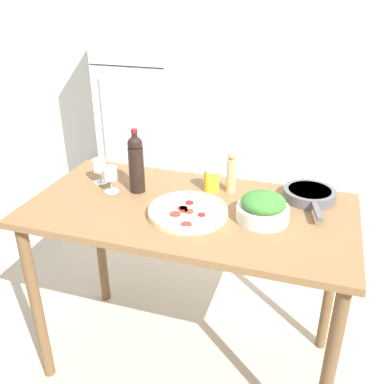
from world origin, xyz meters
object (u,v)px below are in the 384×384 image
object	(u,v)px
wine_glass_near	(110,175)
wine_glass_far	(99,167)
salad_bowl	(263,208)
salt_canister	(212,180)
refrigerator	(146,107)
homemade_pizza	(188,211)
wine_bottle	(136,163)
cast_iron_skillet	(309,194)
pepper_mill	(231,173)

from	to	relation	value
wine_glass_near	wine_glass_far	size ratio (longest dim) A/B	1.00
salad_bowl	salt_canister	world-z (taller)	salad_bowl
refrigerator	wine_glass_far	world-z (taller)	refrigerator
refrigerator	salad_bowl	distance (m)	2.12
refrigerator	wine_glass_near	bearing A→B (deg)	-72.37
salad_bowl	homemade_pizza	size ratio (longest dim) A/B	0.64
wine_bottle	wine_glass_far	world-z (taller)	wine_bottle
refrigerator	cast_iron_skillet	distance (m)	2.04
wine_bottle	pepper_mill	xyz separation A→B (m)	(0.44, 0.13, -0.05)
wine_bottle	homemade_pizza	world-z (taller)	wine_bottle
refrigerator	salad_bowl	xyz separation A→B (m)	(1.27, -1.70, 0.10)
wine_glass_near	cast_iron_skillet	bearing A→B (deg)	12.65
wine_bottle	cast_iron_skillet	size ratio (longest dim) A/B	0.83
wine_glass_far	cast_iron_skillet	distance (m)	1.04
wine_glass_near	homemade_pizza	distance (m)	0.45
pepper_mill	homemade_pizza	size ratio (longest dim) A/B	0.59
refrigerator	cast_iron_skillet	xyz separation A→B (m)	(1.45, -1.44, 0.07)
salt_canister	cast_iron_skillet	bearing A→B (deg)	6.13
refrigerator	homemade_pizza	xyz separation A→B (m)	(0.95, -1.75, 0.06)
refrigerator	salt_canister	distance (m)	1.79
refrigerator	wine_glass_near	world-z (taller)	refrigerator
pepper_mill	cast_iron_skillet	bearing A→B (deg)	5.72
wine_bottle	wine_glass_near	bearing A→B (deg)	-158.71
refrigerator	pepper_mill	distance (m)	1.83
refrigerator	salt_canister	xyz separation A→B (m)	(0.99, -1.49, 0.10)
salad_bowl	salt_canister	xyz separation A→B (m)	(-0.29, 0.21, 0.00)
cast_iron_skillet	wine_glass_near	bearing A→B (deg)	-167.35
refrigerator	cast_iron_skillet	world-z (taller)	refrigerator
salad_bowl	cast_iron_skillet	size ratio (longest dim) A/B	0.59
wine_glass_far	refrigerator	bearing A→B (deg)	105.04
wine_glass_near	wine_glass_far	xyz separation A→B (m)	(-0.10, 0.08, -0.00)
wine_glass_far	salad_bowl	bearing A→B (deg)	-8.55
homemade_pizza	wine_glass_far	bearing A→B (deg)	160.91
wine_bottle	salad_bowl	size ratio (longest dim) A/B	1.40
pepper_mill	salt_canister	xyz separation A→B (m)	(-0.09, -0.01, -0.04)
cast_iron_skillet	wine_bottle	bearing A→B (deg)	-168.67
wine_bottle	homemade_pizza	bearing A→B (deg)	-26.38
pepper_mill	cast_iron_skillet	xyz separation A→B (m)	(0.37, 0.04, -0.07)
wine_glass_near	salt_canister	xyz separation A→B (m)	(0.46, 0.16, -0.03)
homemade_pizza	cast_iron_skillet	world-z (taller)	cast_iron_skillet
wine_glass_far	pepper_mill	xyz separation A→B (m)	(0.66, 0.10, 0.01)
wine_bottle	wine_glass_near	world-z (taller)	wine_bottle
wine_glass_far	cast_iron_skillet	world-z (taller)	wine_glass_far
refrigerator	wine_bottle	bearing A→B (deg)	-68.13
refrigerator	salt_canister	world-z (taller)	refrigerator
wine_glass_near	salad_bowl	bearing A→B (deg)	-3.97
wine_glass_near	pepper_mill	world-z (taller)	pepper_mill
salad_bowl	wine_bottle	bearing A→B (deg)	171.15
wine_bottle	cast_iron_skillet	world-z (taller)	wine_bottle
pepper_mill	salad_bowl	bearing A→B (deg)	-49.36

